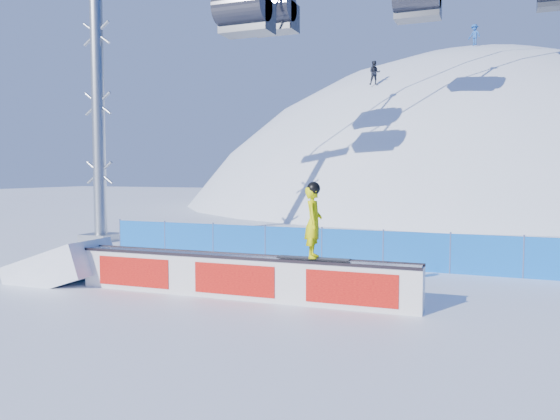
% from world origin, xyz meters
% --- Properties ---
extents(ground, '(160.00, 160.00, 0.00)m').
position_xyz_m(ground, '(0.00, 0.00, 0.00)').
color(ground, white).
rests_on(ground, ground).
extents(snow_hill, '(64.00, 64.00, 64.00)m').
position_xyz_m(snow_hill, '(0.00, 42.00, -18.00)').
color(snow_hill, white).
rests_on(snow_hill, ground).
extents(safety_fence, '(22.05, 0.05, 1.30)m').
position_xyz_m(safety_fence, '(0.00, 4.50, 0.60)').
color(safety_fence, blue).
rests_on(safety_fence, ground).
extents(rail_box, '(8.69, 0.81, 1.04)m').
position_xyz_m(rail_box, '(-3.48, -0.64, 0.51)').
color(rail_box, silver).
rests_on(rail_box, ground).
extents(snow_ramp, '(2.72, 1.74, 1.68)m').
position_xyz_m(snow_ramp, '(-8.91, -0.76, 0.00)').
color(snow_ramp, white).
rests_on(snow_ramp, ground).
extents(snowboarder, '(1.70, 0.66, 1.77)m').
position_xyz_m(snowboarder, '(-1.61, -0.60, 1.91)').
color(snowboarder, black).
rests_on(snowboarder, rail_box).
extents(distant_skiers, '(17.50, 9.55, 5.66)m').
position_xyz_m(distant_skiers, '(2.49, 30.84, 11.79)').
color(distant_skiers, black).
rests_on(distant_skiers, ground).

